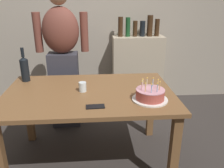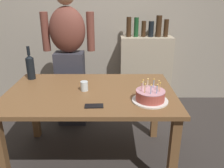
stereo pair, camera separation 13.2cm
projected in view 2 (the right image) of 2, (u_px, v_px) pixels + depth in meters
ground_plane at (92, 158)px, 2.34m from camera, size 10.00×10.00×0.00m
back_wall at (98, 14)px, 3.32m from camera, size 5.20×0.10×2.60m
dining_table at (90, 101)px, 2.11m from camera, size 1.50×0.96×0.74m
birthday_cake at (149, 96)px, 1.86m from camera, size 0.29×0.29×0.17m
water_glass_near at (84, 86)px, 2.07m from camera, size 0.07×0.07×0.09m
wine_bottle at (29, 66)px, 2.33m from camera, size 0.08×0.08×0.34m
cell_phone at (93, 106)px, 1.78m from camera, size 0.15×0.08×0.01m
person_man_bearded at (68, 56)px, 2.72m from camera, size 0.61×0.27×1.66m
shelf_cabinet at (144, 70)px, 3.40m from camera, size 0.73×0.30×1.29m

